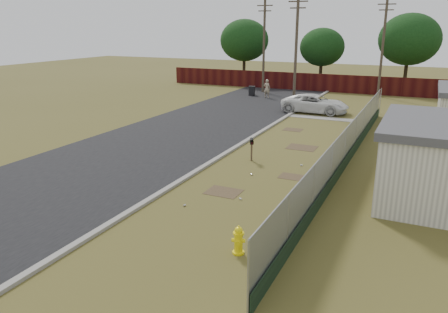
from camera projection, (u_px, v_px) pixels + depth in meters
The scene contains 12 objects.
ground at pixel (280, 161), 21.91m from camera, with size 120.00×120.00×0.00m, color brown.
street at pixel (225, 119), 31.62m from camera, with size 15.10×60.00×0.12m.
chainlink_fence at pixel (348, 148), 21.30m from camera, with size 0.10×27.06×2.02m.
privacy_fence at pixel (300, 82), 45.77m from camera, with size 30.00×0.12×1.80m, color #41120E.
utility_poles at pixel (314, 47), 39.97m from camera, with size 12.60×8.24×9.00m.
horizon_trees at pixel (369, 47), 40.67m from camera, with size 33.32×31.94×7.78m.
fire_hydrant at pixel (238, 241), 12.96m from camera, with size 0.45×0.45×0.91m.
mailbox at pixel (252, 143), 21.80m from camera, with size 0.34×0.49×1.15m.
pickup_truck at pixel (315, 104), 33.95m from camera, with size 2.36×5.12×1.42m, color white.
pedestrian at pixel (267, 89), 40.90m from camera, with size 0.63×0.42×1.74m, color tan.
trash_bin at pixel (252, 91), 42.37m from camera, with size 0.71×0.70×0.91m.
scattered_litter at pixel (248, 184), 18.66m from camera, with size 2.78×6.81×0.07m.
Camera 1 is at (6.29, -20.14, 6.56)m, focal length 35.00 mm.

